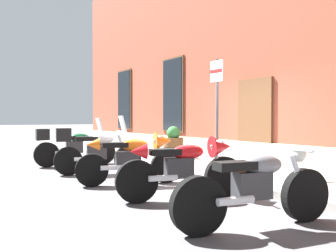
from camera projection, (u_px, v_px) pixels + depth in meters
The scene contains 10 objects.
ground_plane at pixel (183, 178), 7.64m from camera, with size 140.00×140.00×0.00m, color #4C4C4F.
sidewalk at pixel (222, 170), 8.26m from camera, with size 28.04×2.26×0.14m, color gray.
lane_stripe at pixel (28, 195), 5.88m from camera, with size 28.04×0.12×0.01m, color silver.
motorcycle_green_touring at pixel (72, 146), 9.58m from camera, with size 0.68×2.21×1.31m.
motorcycle_silver_touring at pixel (94, 150), 8.17m from camera, with size 0.81×2.00×1.36m.
motorcycle_orange_sport at pixel (134, 156), 6.87m from camera, with size 0.83×2.02×1.02m.
motorcycle_red_sport at pixel (187, 165), 5.59m from camera, with size 0.80×2.08×1.01m.
motorcycle_grey_naked at pixel (257, 188), 4.13m from camera, with size 0.70×2.14×0.93m.
parking_sign at pixel (217, 99), 7.42m from camera, with size 0.36×0.07×2.40m.
barrel_planter at pixel (173, 144), 10.35m from camera, with size 0.61×0.61×0.93m.
Camera 1 is at (6.17, -4.47, 1.29)m, focal length 37.59 mm.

